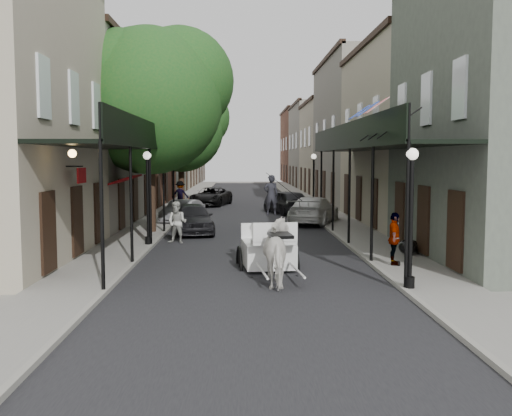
{
  "coord_description": "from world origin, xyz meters",
  "views": [
    {
      "loc": [
        -0.4,
        -16.82,
        3.56
      ],
      "look_at": [
        0.22,
        5.6,
        1.6
      ],
      "focal_mm": 40.0,
      "sensor_mm": 36.0,
      "label": 1
    }
  ],
  "objects": [
    {
      "name": "car_left_near",
      "position": [
        -2.66,
        10.05,
        0.74
      ],
      "size": [
        2.48,
        4.58,
        1.48
      ],
      "primitive_type": "imported",
      "rotation": [
        0.0,
        0.0,
        0.18
      ],
      "color": "black",
      "rests_on": "ground"
    },
    {
      "name": "lamppost_left",
      "position": [
        -4.1,
        6.0,
        2.05
      ],
      "size": [
        0.32,
        0.32,
        3.71
      ],
      "color": "black",
      "rests_on": "sidewalk_left"
    },
    {
      "name": "tree_near",
      "position": [
        -4.2,
        10.18,
        6.49
      ],
      "size": [
        7.31,
        6.8,
        9.63
      ],
      "color": "#382619",
      "rests_on": "sidewalk_left"
    },
    {
      "name": "lamppost_right_near",
      "position": [
        4.1,
        -2.0,
        2.05
      ],
      "size": [
        0.32,
        0.32,
        3.71
      ],
      "color": "black",
      "rests_on": "sidewalk_right"
    },
    {
      "name": "lamppost_right_far",
      "position": [
        4.1,
        18.0,
        2.05
      ],
      "size": [
        0.32,
        0.32,
        3.71
      ],
      "color": "black",
      "rests_on": "sidewalk_right"
    },
    {
      "name": "gallery_left",
      "position": [
        -4.79,
        6.98,
        4.05
      ],
      "size": [
        2.2,
        18.05,
        4.88
      ],
      "color": "black",
      "rests_on": "sidewalk_left"
    },
    {
      "name": "carriage",
      "position": [
        0.45,
        1.85,
        1.2
      ],
      "size": [
        2.06,
        2.85,
        3.08
      ],
      "rotation": [
        0.0,
        0.0,
        0.1
      ],
      "color": "black",
      "rests_on": "ground"
    },
    {
      "name": "trash_bags",
      "position": [
        5.72,
        3.43,
        0.37
      ],
      "size": [
        0.9,
        1.05,
        0.54
      ],
      "color": "black",
      "rests_on": "sidewalk_right"
    },
    {
      "name": "sidewalk_right",
      "position": [
        5.0,
        20.0,
        0.06
      ],
      "size": [
        2.2,
        90.0,
        0.12
      ],
      "primitive_type": "cube",
      "color": "gray",
      "rests_on": "ground"
    },
    {
      "name": "building_row_left",
      "position": [
        -8.6,
        30.0,
        5.25
      ],
      "size": [
        5.0,
        80.0,
        10.5
      ],
      "primitive_type": "cube",
      "color": "#A39A83",
      "rests_on": "ground"
    },
    {
      "name": "sidewalk_left",
      "position": [
        -5.0,
        20.0,
        0.06
      ],
      "size": [
        2.2,
        90.0,
        0.12
      ],
      "primitive_type": "cube",
      "color": "gray",
      "rests_on": "ground"
    },
    {
      "name": "building_row_right",
      "position": [
        8.6,
        30.0,
        5.25
      ],
      "size": [
        5.0,
        80.0,
        10.5
      ],
      "primitive_type": "cube",
      "color": "slate",
      "rests_on": "ground"
    },
    {
      "name": "horse",
      "position": [
        0.74,
        -1.0,
        0.92
      ],
      "size": [
        1.2,
        2.27,
        1.84
      ],
      "primitive_type": "imported",
      "rotation": [
        0.0,
        0.0,
        3.24
      ],
      "color": "silver",
      "rests_on": "ground"
    },
    {
      "name": "pedestrian_sidewalk_right",
      "position": [
        4.57,
        1.25,
        0.97
      ],
      "size": [
        0.66,
        1.07,
        1.71
      ],
      "primitive_type": "imported",
      "rotation": [
        0.0,
        0.0,
        1.31
      ],
      "color": "gray",
      "rests_on": "sidewalk_right"
    },
    {
      "name": "car_left_mid",
      "position": [
        -3.6,
        14.7,
        0.62
      ],
      "size": [
        2.34,
        4.01,
        1.25
      ],
      "primitive_type": "imported",
      "rotation": [
        0.0,
        0.0,
        -0.29
      ],
      "color": "gray",
      "rests_on": "ground"
    },
    {
      "name": "car_left_far",
      "position": [
        -2.6,
        26.04,
        0.69
      ],
      "size": [
        3.34,
        5.35,
        1.38
      ],
      "primitive_type": "imported",
      "rotation": [
        0.0,
        0.0,
        -0.22
      ],
      "color": "black",
      "rests_on": "ground"
    },
    {
      "name": "car_right_near",
      "position": [
        3.6,
        14.0,
        0.74
      ],
      "size": [
        3.65,
        5.49,
        1.48
      ],
      "primitive_type": "imported",
      "rotation": [
        0.0,
        0.0,
        2.8
      ],
      "color": "silver",
      "rests_on": "ground"
    },
    {
      "name": "pedestrian_walking",
      "position": [
        -3.05,
        6.97,
        0.88
      ],
      "size": [
        1.02,
        0.9,
        1.76
      ],
      "primitive_type": "imported",
      "rotation": [
        0.0,
        0.0,
        -0.31
      ],
      "color": "#B1B2A8",
      "rests_on": "ground"
    },
    {
      "name": "ground",
      "position": [
        0.0,
        0.0,
        0.0
      ],
      "size": [
        140.0,
        140.0,
        0.0
      ],
      "primitive_type": "plane",
      "color": "gray",
      "rests_on": "ground"
    },
    {
      "name": "car_right_far",
      "position": [
        2.6,
        19.55,
        0.78
      ],
      "size": [
        3.21,
        4.91,
        1.56
      ],
      "primitive_type": "imported",
      "rotation": [
        0.0,
        0.0,
        3.47
      ],
      "color": "black",
      "rests_on": "ground"
    },
    {
      "name": "road",
      "position": [
        0.0,
        20.0,
        0.01
      ],
      "size": [
        8.0,
        90.0,
        0.01
      ],
      "primitive_type": "cube",
      "color": "black",
      "rests_on": "ground"
    },
    {
      "name": "pedestrian_sidewalk_left",
      "position": [
        -4.55,
        22.63,
        1.06
      ],
      "size": [
        1.26,
        0.78,
        1.87
      ],
      "primitive_type": "imported",
      "rotation": [
        0.0,
        0.0,
        3.07
      ],
      "color": "gray",
      "rests_on": "sidewalk_left"
    },
    {
      "name": "gallery_right",
      "position": [
        4.79,
        6.98,
        4.05
      ],
      "size": [
        2.2,
        18.05,
        4.88
      ],
      "color": "black",
      "rests_on": "sidewalk_right"
    },
    {
      "name": "tree_far",
      "position": [
        -4.25,
        24.18,
        5.84
      ],
      "size": [
        6.45,
        6.0,
        8.61
      ],
      "color": "#382619",
      "rests_on": "sidewalk_left"
    }
  ]
}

